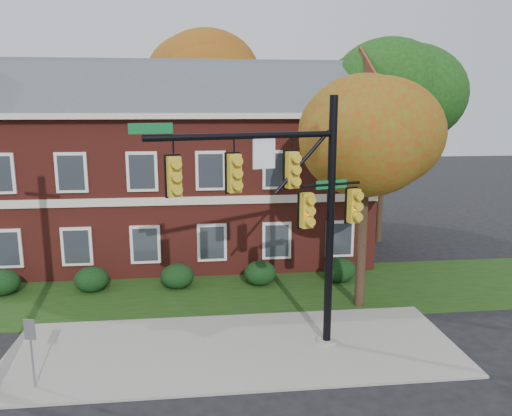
{
  "coord_description": "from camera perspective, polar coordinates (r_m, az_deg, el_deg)",
  "views": [
    {
      "loc": [
        -0.93,
        -13.45,
        7.49
      ],
      "look_at": [
        0.91,
        3.0,
        4.13
      ],
      "focal_mm": 35.0,
      "sensor_mm": 36.0,
      "label": 1
    }
  ],
  "objects": [
    {
      "name": "hedge_right",
      "position": [
        21.46,
        0.47,
        -7.46
      ],
      "size": [
        1.4,
        1.26,
        1.05
      ],
      "primitive_type": "ellipsoid",
      "color": "black",
      "rests_on": "ground"
    },
    {
      "name": "apartment_building",
      "position": [
        25.55,
        -8.79,
        5.72
      ],
      "size": [
        18.8,
        8.8,
        9.74
      ],
      "color": "maroon",
      "rests_on": "ground"
    },
    {
      "name": "sign_post",
      "position": [
        14.9,
        -24.34,
        -13.82
      ],
      "size": [
        0.3,
        0.09,
        2.03
      ],
      "rotation": [
        0.0,
        0.0,
        -0.18
      ],
      "color": "slate",
      "rests_on": "ground"
    },
    {
      "name": "tree_near_right",
      "position": [
        18.4,
        13.32,
        8.62
      ],
      "size": [
        4.5,
        4.25,
        8.58
      ],
      "color": "black",
      "rests_on": "ground"
    },
    {
      "name": "hedge_far_right",
      "position": [
        22.13,
        9.58,
        -7.03
      ],
      "size": [
        1.4,
        1.26,
        1.05
      ],
      "primitive_type": "ellipsoid",
      "color": "black",
      "rests_on": "ground"
    },
    {
      "name": "traffic_signal",
      "position": [
        14.51,
        3.88,
        1.02
      ],
      "size": [
        6.74,
        2.32,
        7.84
      ],
      "rotation": [
        0.0,
        0.0,
        0.31
      ],
      "color": "gray",
      "rests_on": "ground"
    },
    {
      "name": "tree_far_rear",
      "position": [
        33.28,
        -6.08,
        13.75
      ],
      "size": [
        6.84,
        6.46,
        11.52
      ],
      "color": "black",
      "rests_on": "ground"
    },
    {
      "name": "ground",
      "position": [
        15.43,
        -2.23,
        -17.58
      ],
      "size": [
        120.0,
        120.0,
        0.0
      ],
      "primitive_type": "plane",
      "color": "black",
      "rests_on": "ground"
    },
    {
      "name": "sidewalk",
      "position": [
        16.29,
        -2.49,
        -15.75
      ],
      "size": [
        14.0,
        5.0,
        0.08
      ],
      "primitive_type": "cube",
      "color": "gray",
      "rests_on": "ground"
    },
    {
      "name": "grass_strip",
      "position": [
        20.86,
        -3.45,
        -9.53
      ],
      "size": [
        30.0,
        6.0,
        0.04
      ],
      "primitive_type": "cube",
      "color": "#193811",
      "rests_on": "ground"
    },
    {
      "name": "hedge_far_left",
      "position": [
        22.8,
        -27.0,
        -7.61
      ],
      "size": [
        1.4,
        1.26,
        1.05
      ],
      "primitive_type": "ellipsoid",
      "color": "black",
      "rests_on": "ground"
    },
    {
      "name": "hedge_left",
      "position": [
        21.81,
        -18.29,
        -7.75
      ],
      "size": [
        1.4,
        1.26,
        1.05
      ],
      "primitive_type": "ellipsoid",
      "color": "black",
      "rests_on": "ground"
    },
    {
      "name": "tree_right_rear",
      "position": [
        28.2,
        15.29,
        12.37
      ],
      "size": [
        6.3,
        5.95,
        10.62
      ],
      "color": "black",
      "rests_on": "ground"
    },
    {
      "name": "hedge_center",
      "position": [
        21.35,
        -8.98,
        -7.71
      ],
      "size": [
        1.4,
        1.26,
        1.05
      ],
      "primitive_type": "ellipsoid",
      "color": "black",
      "rests_on": "ground"
    }
  ]
}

